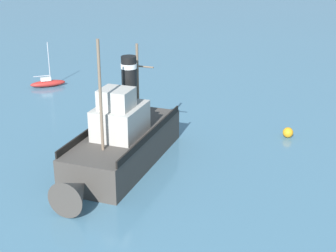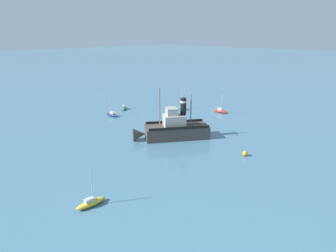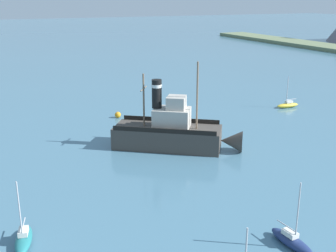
% 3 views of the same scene
% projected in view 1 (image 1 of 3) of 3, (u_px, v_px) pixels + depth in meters
% --- Properties ---
extents(ground_plane, '(600.00, 600.00, 0.00)m').
position_uv_depth(ground_plane, '(117.00, 164.00, 38.05)').
color(ground_plane, '#477289').
extents(old_tugboat, '(11.12, 13.68, 9.90)m').
position_uv_depth(old_tugboat, '(120.00, 143.00, 37.08)').
color(old_tugboat, '#423D38').
rests_on(old_tugboat, ground).
extents(sailboat_red, '(3.90, 1.51, 4.90)m').
position_uv_depth(sailboat_red, '(48.00, 83.00, 56.37)').
color(sailboat_red, '#B22823').
rests_on(sailboat_red, ground).
extents(mooring_buoy, '(0.87, 0.87, 0.87)m').
position_uv_depth(mooring_buoy, '(288.00, 132.00, 42.71)').
color(mooring_buoy, orange).
rests_on(mooring_buoy, ground).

